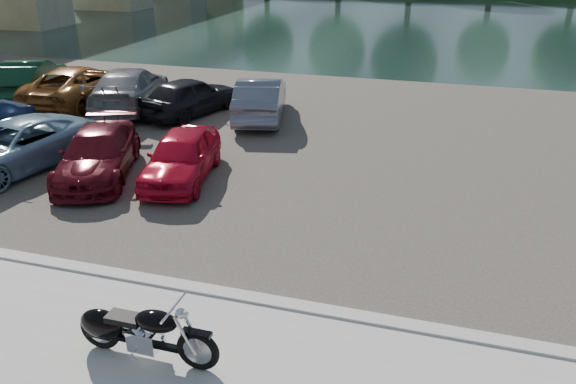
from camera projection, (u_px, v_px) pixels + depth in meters
The scene contains 13 objects.
ground at pixel (203, 379), 8.29m from camera, with size 200.00×200.00×0.00m, color #595447.
kerb at pixel (250, 299), 10.01m from camera, with size 60.00×0.30×0.14m, color beige.
parking_lot at pixel (346, 142), 17.90m from camera, with size 60.00×18.00×0.04m, color #453F38.
river at pixel (418, 23), 43.25m from camera, with size 120.00×40.00×0.00m, color #182C29.
motorcycle at pixel (134, 330), 8.44m from camera, with size 2.33×0.75×1.05m.
car_2 at pixel (15, 146), 15.53m from camera, with size 2.20×4.78×1.33m, color #82A4BD.
car_3 at pixel (98, 154), 15.08m from camera, with size 1.74×4.28×1.24m, color #530B15.
car_4 at pixel (181, 156), 14.84m from camera, with size 1.53×3.80×1.29m, color red.
car_5 at pixel (31, 78), 22.65m from camera, with size 1.60×4.57×1.51m, color #0D321D.
car_6 at pixel (79, 85), 21.77m from camera, with size 2.43×5.26×1.46m, color brown.
car_7 at pixel (130, 88), 21.12m from camera, with size 2.14×5.26×1.53m, color gray.
car_8 at pixel (190, 96), 20.35m from camera, with size 1.64×4.08×1.39m, color black.
car_9 at pixel (260, 98), 19.91m from camera, with size 1.55×4.44×1.46m, color slate.
Camera 1 is at (3.02, -5.80, 5.94)m, focal length 35.00 mm.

